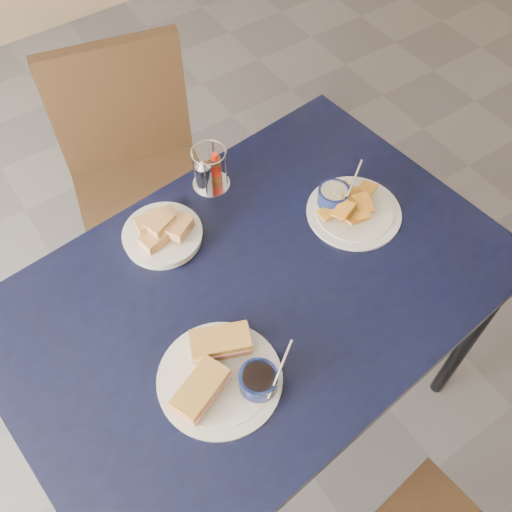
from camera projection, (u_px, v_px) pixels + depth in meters
ground at (245, 382)px, 2.12m from camera, size 6.00×6.00×0.00m
dining_table at (255, 299)px, 1.52m from camera, size 1.40×1.01×0.75m
chair_far at (130, 166)px, 1.99m from camera, size 0.54×0.53×0.97m
sandwich_plate at (223, 373)px, 1.31m from camera, size 0.31×0.29×0.12m
plantain_plate at (347, 206)px, 1.61m from camera, size 0.27×0.27×0.12m
bread_basket at (162, 232)px, 1.54m from camera, size 0.21×0.21×0.08m
condiment_caddy at (209, 172)px, 1.63m from camera, size 0.11×0.11×0.14m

